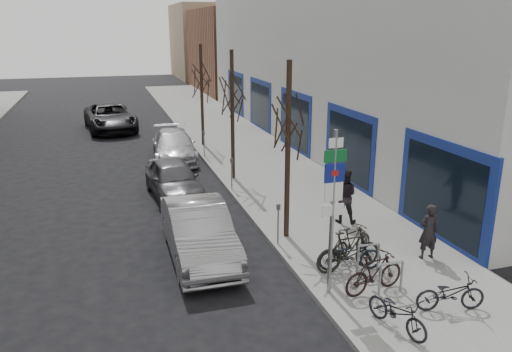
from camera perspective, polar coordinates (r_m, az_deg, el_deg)
ground at (r=12.05m, az=-2.53°, el=-15.36°), size 120.00×120.00×0.00m
sidewalk_east at (r=22.02m, az=2.18°, el=0.07°), size 5.00×70.00×0.15m
commercial_building at (r=32.45m, az=20.40°, el=13.30°), size 20.00×32.00×10.00m
brick_building_far at (r=52.30m, az=0.12°, el=14.16°), size 12.00×14.00×8.00m
tan_building_far at (r=66.86m, az=-3.41°, el=15.14°), size 13.00×12.00×9.00m
highway_sign_pole at (r=11.72m, az=8.77°, el=-3.11°), size 0.55×0.10×4.20m
bike_rack at (r=13.52m, az=12.71°, el=-8.80°), size 0.66×2.26×0.83m
tree_near at (r=14.51m, az=3.74°, el=7.63°), size 1.80×1.80×5.50m
tree_mid at (r=20.66m, az=-2.76°, el=10.38°), size 1.80×1.80×5.50m
tree_far at (r=26.98m, az=-6.30°, el=11.80°), size 1.80×1.80×5.50m
meter_front at (r=14.76m, az=2.56°, el=-5.05°), size 0.10×0.08×1.27m
meter_mid at (r=19.75m, az=-2.81°, el=0.63°), size 0.10×0.08×1.27m
meter_back at (r=24.95m, az=-5.97°, el=3.99°), size 0.10×0.08×1.27m
bike_near_left at (r=11.36m, az=15.89°, el=-14.44°), size 0.92×1.67×0.98m
bike_near_right at (r=12.63m, az=13.37°, el=-10.69°), size 1.80×0.82×1.05m
bike_mid_curb at (r=13.58m, az=10.72°, el=-8.52°), size 1.76×0.84×1.04m
bike_mid_inner at (r=13.52m, az=10.54°, el=-8.34°), size 1.94×0.68×1.16m
bike_far_curb at (r=12.43m, az=21.37°, el=-12.10°), size 1.68×0.83×0.98m
bike_far_inner at (r=14.31m, az=10.94°, el=-7.35°), size 1.63×1.03×0.95m
parked_car_front at (r=14.39m, az=-6.56°, el=-6.33°), size 1.69×4.78×1.57m
parked_car_mid at (r=19.52m, az=-9.41°, el=-0.32°), size 2.06×4.44×1.47m
parked_car_back at (r=25.00m, az=-9.36°, el=3.42°), size 2.35×5.08×1.44m
lane_car at (r=33.21m, az=-16.33°, el=6.48°), size 3.43×6.32×1.68m
pedestrian_near at (r=14.68m, az=19.10°, el=-6.01°), size 0.61×0.42×1.60m
pedestrian_far at (r=16.61m, az=10.01°, el=-2.23°), size 0.81×0.72×1.83m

